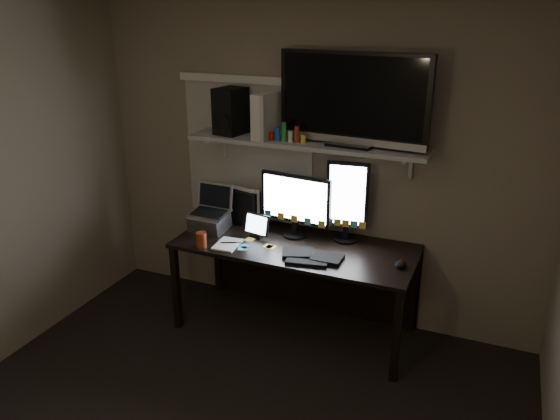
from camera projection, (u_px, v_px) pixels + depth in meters
The scene contains 18 objects.
back_wall at pixel (313, 165), 4.23m from camera, with size 3.60×3.60×0.00m, color #766754.
window_blinds at pixel (248, 152), 4.40m from camera, with size 1.10×0.02×1.10m, color #B8B3A5.
desk at pixel (300, 259), 4.26m from camera, with size 1.80×0.75×0.73m.
wall_shelf at pixel (306, 143), 4.00m from camera, with size 1.80×0.35×0.03m, color #9FA09C.
monitor_landscape at pixel (295, 205), 4.16m from camera, with size 0.58×0.06×0.51m, color black.
monitor_portrait at pixel (347, 202), 4.05m from camera, with size 0.32×0.06×0.63m, color black.
keyboard at pixel (312, 256), 3.88m from camera, with size 0.45×0.18×0.03m, color black.
mouse at pixel (400, 264), 3.74m from camera, with size 0.07×0.11×0.04m, color black.
notepad at pixel (228, 244), 4.08m from camera, with size 0.17×0.23×0.01m, color white.
tablet at pixel (257, 225), 4.19m from camera, with size 0.22×0.09×0.19m, color black.
file_sorter at pixel (246, 206), 4.44m from camera, with size 0.24×0.11×0.30m, color black.
laptop at pixel (209, 209), 4.29m from camera, with size 0.31×0.25×0.35m, color #BCBCC1.
cup at pixel (201, 240), 4.04m from camera, with size 0.08×0.08×0.11m, color maroon.
sticky_notes at pixel (253, 246), 4.07m from camera, with size 0.30×0.22×0.00m, color gold, non-canonical shape.
tv at pixel (353, 100), 3.75m from camera, with size 1.08×0.19×0.65m, color black.
game_console at pixel (267, 116), 4.03m from camera, with size 0.09×0.28×0.33m, color beige.
speaker at pixel (231, 111), 4.16m from camera, with size 0.19×0.23×0.35m, color black.
bottles at pixel (287, 132), 3.95m from camera, with size 0.22×0.05×0.14m, color #A50F0C, non-canonical shape.
Camera 1 is at (1.34, -2.06, 2.43)m, focal length 35.00 mm.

